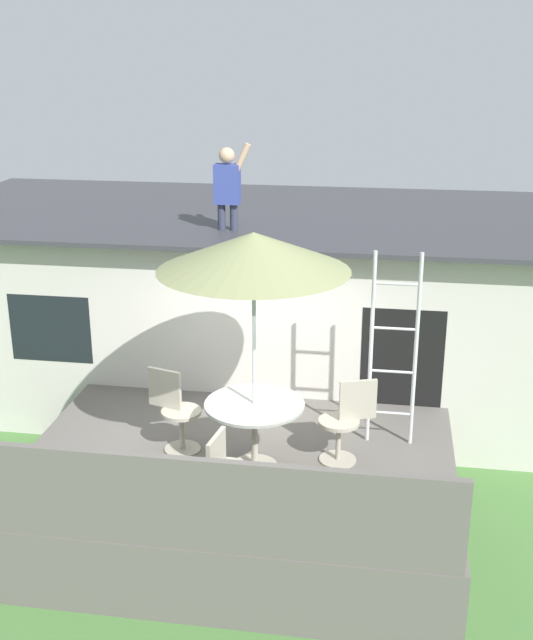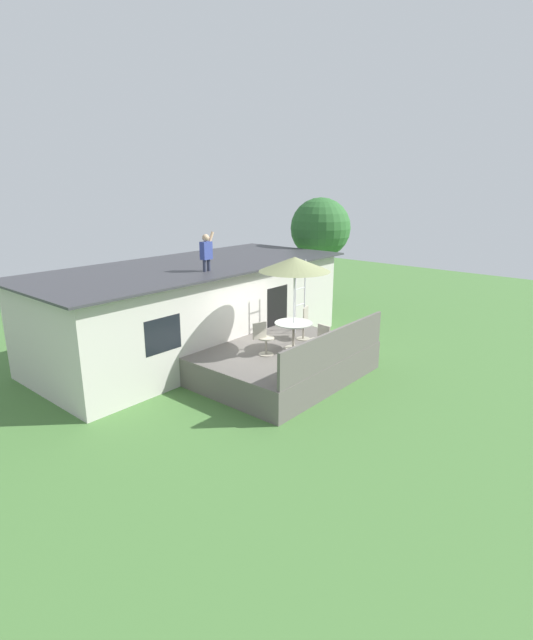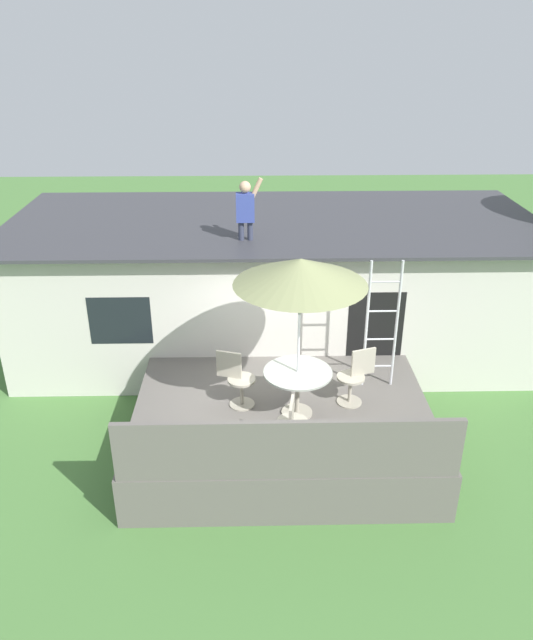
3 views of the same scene
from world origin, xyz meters
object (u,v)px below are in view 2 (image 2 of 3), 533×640
object	(u,v)px
patio_umbrella	(295,264)
patio_chair_right	(304,323)
step_ladder	(300,297)
backyard_tree	(320,229)
patio_chair_left	(264,339)
patio_chair_near	(320,341)
patio_table	(293,328)
person_figure	(206,250)

from	to	relation	value
patio_umbrella	patio_chair_right	bearing A→B (deg)	18.49
step_ladder	backyard_tree	xyz separation A→B (m)	(4.93, 2.67, 1.53)
patio_chair_left	patio_chair_near	bearing A→B (deg)	-41.15
patio_table	patio_umbrella	xyz separation A→B (m)	(-0.00, 0.00, 1.76)
patio_chair_left	patio_chair_near	xyz separation A→B (m)	(0.78, -1.24, 0.00)
person_figure	patio_chair_left	bearing A→B (deg)	-93.78
patio_table	patio_chair_right	xyz separation A→B (m)	(0.92, 0.31, -0.13)
step_ladder	person_figure	world-z (taller)	person_figure
step_ladder	person_figure	xyz separation A→B (m)	(-2.16, 1.73, 1.48)
step_ladder	patio_chair_right	size ratio (longest dim) A/B	2.39
patio_table	person_figure	xyz separation A→B (m)	(-0.77, 2.55, 1.99)
patio_umbrella	person_figure	distance (m)	2.67
patio_chair_right	backyard_tree	world-z (taller)	backyard_tree
patio_chair_right	patio_chair_left	bearing A→B (deg)	-17.49
patio_chair_right	backyard_tree	distance (m)	6.63
step_ladder	backyard_tree	distance (m)	5.82
patio_umbrella	step_ladder	xyz separation A→B (m)	(1.39, 0.82, -1.25)
patio_table	backyard_tree	bearing A→B (deg)	28.88
patio_chair_left	patio_table	bearing A→B (deg)	0.00
patio_chair_right	backyard_tree	size ratio (longest dim) A/B	0.20
patio_umbrella	patio_table	bearing A→B (deg)	-26.57
patio_chair_left	patio_chair_near	world-z (taller)	same
patio_umbrella	step_ladder	bearing A→B (deg)	30.48
patio_table	patio_umbrella	size ratio (longest dim) A/B	0.41
patio_umbrella	patio_chair_right	size ratio (longest dim) A/B	2.76
patio_chair_near	patio_table	bearing A→B (deg)	-0.00
patio_table	patio_chair_near	size ratio (longest dim) A/B	1.13
patio_table	backyard_tree	world-z (taller)	backyard_tree
patio_table	patio_umbrella	distance (m)	1.76
patio_umbrella	backyard_tree	size ratio (longest dim) A/B	0.54
patio_table	patio_chair_left	xyz separation A→B (m)	(-0.92, 0.28, -0.13)
patio_chair_right	patio_chair_near	size ratio (longest dim) A/B	1.00
patio_umbrella	person_figure	size ratio (longest dim) A/B	2.29
person_figure	backyard_tree	world-z (taller)	backyard_tree
patio_table	person_figure	world-z (taller)	person_figure
patio_table	person_figure	bearing A→B (deg)	106.89
patio_chair_left	patio_chair_near	size ratio (longest dim) A/B	1.00
backyard_tree	patio_chair_right	bearing A→B (deg)	-149.51
step_ladder	patio_chair_left	world-z (taller)	step_ladder
patio_table	person_figure	distance (m)	3.33
step_ladder	person_figure	size ratio (longest dim) A/B	1.98
patio_umbrella	patio_chair_near	distance (m)	2.13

